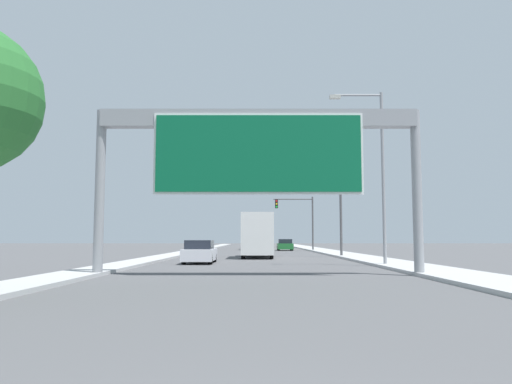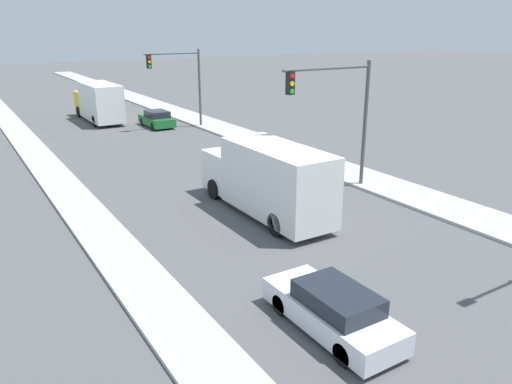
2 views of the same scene
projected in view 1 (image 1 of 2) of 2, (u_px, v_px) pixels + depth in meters
sidewalk_right at (318, 250)px, 61.78m from camera, size 3.00×120.00×0.15m
median_strip_left at (197, 250)px, 61.73m from camera, size 2.00×120.00×0.15m
sign_gantry at (257, 146)px, 20.26m from camera, size 13.29×0.73×6.76m
car_mid_right at (283, 245)px, 61.83m from camera, size 1.85×4.29×1.41m
car_far_right at (198, 252)px, 30.18m from camera, size 1.76×4.59×1.39m
truck_box_primary at (256, 236)px, 39.08m from camera, size 2.37×8.43×3.38m
truck_box_secondary at (255, 236)px, 67.15m from camera, size 2.45×8.70×3.49m
traffic_light_near_intersection at (318, 200)px, 40.28m from camera, size 5.43×0.32×6.70m
traffic_light_mid_block at (299, 214)px, 60.18m from camera, size 4.84×0.32×6.53m
street_lamp_right at (375, 163)px, 27.28m from camera, size 2.95×0.28×9.56m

